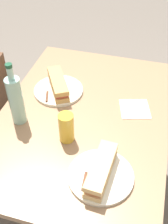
{
  "coord_description": "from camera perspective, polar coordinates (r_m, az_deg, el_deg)",
  "views": [
    {
      "loc": [
        -0.95,
        -0.26,
        1.66
      ],
      "look_at": [
        0.0,
        0.0,
        0.75
      ],
      "focal_mm": 45.29,
      "sensor_mm": 36.0,
      "label": 1
    }
  ],
  "objects": [
    {
      "name": "plate_near",
      "position": [
        1.5,
        -5.15,
        4.38
      ],
      "size": [
        0.26,
        0.26,
        0.01
      ],
      "primitive_type": "cylinder",
      "color": "silver",
      "rests_on": "dining_table"
    },
    {
      "name": "dining_table",
      "position": [
        1.44,
        0.0,
        -3.88
      ],
      "size": [
        1.13,
        0.81,
        0.73
      ],
      "color": "#997251",
      "rests_on": "ground"
    },
    {
      "name": "baguette_sandwich_near",
      "position": [
        1.47,
        -5.25,
        5.65
      ],
      "size": [
        0.24,
        0.18,
        0.07
      ],
      "color": "tan",
      "rests_on": "plate_near"
    },
    {
      "name": "knife_near",
      "position": [
        1.48,
        -7.4,
        4.05
      ],
      "size": [
        0.18,
        0.06,
        0.01
      ],
      "color": "silver",
      "rests_on": "plate_near"
    },
    {
      "name": "knife_far",
      "position": [
        1.12,
        0.42,
        -12.15
      ],
      "size": [
        0.18,
        0.03,
        0.01
      ],
      "color": "silver",
      "rests_on": "plate_far"
    },
    {
      "name": "ground_plane",
      "position": [
        1.93,
        0.0,
        -16.53
      ],
      "size": [
        8.0,
        8.0,
        0.0
      ],
      "primitive_type": "plane",
      "color": "#6B6056"
    },
    {
      "name": "paper_napkin",
      "position": [
        1.41,
        10.21,
        0.62
      ],
      "size": [
        0.17,
        0.17,
        0.0
      ],
      "primitive_type": "cube",
      "rotation": [
        0.0,
        0.0,
        0.28
      ],
      "color": "white",
      "rests_on": "dining_table"
    },
    {
      "name": "water_bottle",
      "position": [
        1.28,
        -13.59,
        2.43
      ],
      "size": [
        0.07,
        0.07,
        0.31
      ],
      "color": "#99C6B7",
      "rests_on": "dining_table"
    },
    {
      "name": "plate_far",
      "position": [
        1.12,
        3.39,
        -12.76
      ],
      "size": [
        0.26,
        0.26,
        0.01
      ],
      "primitive_type": "cylinder",
      "color": "silver",
      "rests_on": "dining_table"
    },
    {
      "name": "beer_glass",
      "position": [
        1.2,
        -3.58,
        -3.16
      ],
      "size": [
        0.07,
        0.07,
        0.14
      ],
      "primitive_type": "cylinder",
      "color": "gold",
      "rests_on": "dining_table"
    },
    {
      "name": "baguette_sandwich_far",
      "position": [
        1.09,
        3.48,
        -11.52
      ],
      "size": [
        0.24,
        0.08,
        0.07
      ],
      "color": "#DBB77A",
      "rests_on": "plate_far"
    }
  ]
}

